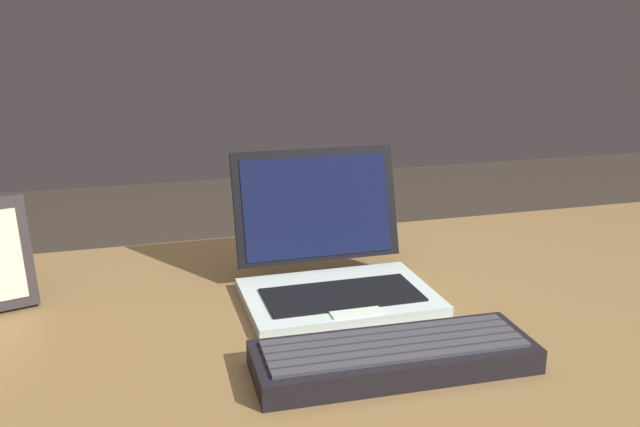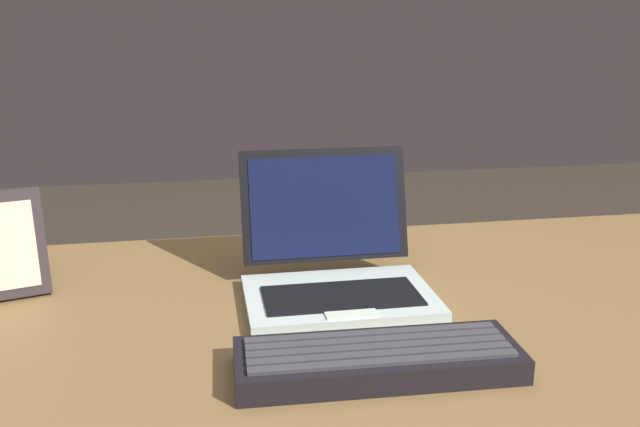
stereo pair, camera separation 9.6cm
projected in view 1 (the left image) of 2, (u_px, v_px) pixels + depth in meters
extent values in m
cube|color=brown|center=(370.00, 319.00, 0.99)|extent=(1.76, 0.79, 0.03)
cube|color=#B1C2BD|center=(339.00, 297.00, 1.01)|extent=(0.27, 0.19, 0.02)
cube|color=black|center=(342.00, 295.00, 0.99)|extent=(0.22, 0.11, 0.00)
cube|color=beige|center=(356.00, 312.00, 0.94)|extent=(0.07, 0.03, 0.00)
cube|color=black|center=(316.00, 205.00, 1.09)|extent=(0.26, 0.06, 0.17)
cube|color=black|center=(317.00, 207.00, 1.08)|extent=(0.24, 0.05, 0.15)
cube|color=yellow|center=(317.00, 217.00, 1.09)|extent=(0.22, 0.00, 0.01)
cube|color=black|center=(394.00, 357.00, 0.82)|extent=(0.34, 0.12, 0.03)
cube|color=#38383D|center=(405.00, 358.00, 0.78)|extent=(0.31, 0.02, 0.00)
cube|color=#38383D|center=(400.00, 351.00, 0.80)|extent=(0.31, 0.02, 0.00)
cube|color=#38383D|center=(394.00, 344.00, 0.81)|extent=(0.31, 0.02, 0.00)
cube|color=#38383D|center=(389.00, 337.00, 0.83)|extent=(0.31, 0.02, 0.00)
cube|color=#38383D|center=(384.00, 331.00, 0.85)|extent=(0.31, 0.02, 0.00)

